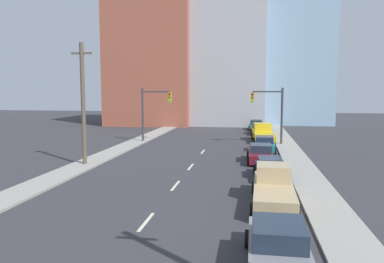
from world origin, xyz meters
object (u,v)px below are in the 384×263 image
(sedan_orange, at_px, (259,129))
(sedan_maroon, at_px, (260,154))
(pickup_truck_tan, at_px, (273,189))
(traffic_signal_left, at_px, (151,108))
(sedan_teal, at_px, (265,144))
(traffic_signal_right, at_px, (273,109))
(sedan_navy, at_px, (270,169))
(sedan_gray, at_px, (278,247))
(sedan_green, at_px, (256,125))
(utility_pole_left_mid, at_px, (83,103))
(pickup_truck_yellow, at_px, (263,134))

(sedan_orange, bearing_deg, sedan_maroon, -91.69)
(pickup_truck_tan, distance_m, sedan_orange, 31.40)
(traffic_signal_left, bearing_deg, sedan_teal, -20.50)
(traffic_signal_right, xyz_separation_m, sedan_teal, (-0.98, -4.65, -3.21))
(pickup_truck_tan, distance_m, sedan_navy, 5.80)
(traffic_signal_left, height_order, sedan_gray, traffic_signal_left)
(pickup_truck_tan, distance_m, sedan_teal, 16.93)
(sedan_teal, relative_size, sedan_green, 0.92)
(traffic_signal_right, relative_size, sedan_teal, 1.36)
(sedan_orange, height_order, sedan_green, sedan_orange)
(traffic_signal_right, height_order, sedan_green, traffic_signal_right)
(utility_pole_left_mid, distance_m, sedan_maroon, 14.50)
(sedan_teal, distance_m, sedan_orange, 14.48)
(sedan_navy, relative_size, sedan_teal, 1.00)
(traffic_signal_left, height_order, sedan_navy, traffic_signal_left)
(traffic_signal_right, relative_size, sedan_maroon, 1.32)
(pickup_truck_tan, height_order, sedan_navy, pickup_truck_tan)
(sedan_gray, xyz_separation_m, sedan_green, (-0.20, 44.24, -0.01))
(pickup_truck_yellow, distance_m, sedan_green, 12.87)
(sedan_gray, height_order, sedan_teal, sedan_gray)
(sedan_gray, distance_m, sedan_green, 44.24)
(traffic_signal_left, bearing_deg, pickup_truck_tan, -60.26)
(traffic_signal_right, bearing_deg, sedan_orange, 97.41)
(utility_pole_left_mid, xyz_separation_m, sedan_green, (13.40, 29.35, -4.13))
(pickup_truck_tan, bearing_deg, pickup_truck_yellow, 90.88)
(pickup_truck_tan, bearing_deg, sedan_gray, -90.66)
(traffic_signal_right, bearing_deg, sedan_maroon, -98.24)
(utility_pole_left_mid, xyz_separation_m, pickup_truck_yellow, (14.01, 16.50, -3.97))
(sedan_gray, relative_size, sedan_teal, 1.06)
(sedan_maroon, bearing_deg, sedan_orange, 88.09)
(sedan_gray, height_order, sedan_maroon, sedan_gray)
(pickup_truck_yellow, height_order, sedan_orange, pickup_truck_yellow)
(traffic_signal_left, height_order, sedan_green, traffic_signal_left)
(sedan_maroon, distance_m, sedan_green, 25.85)
(sedan_maroon, relative_size, sedan_orange, 0.97)
(utility_pole_left_mid, bearing_deg, sedan_green, 65.46)
(utility_pole_left_mid, bearing_deg, pickup_truck_tan, -29.42)
(sedan_teal, bearing_deg, pickup_truck_yellow, 91.29)
(traffic_signal_left, xyz_separation_m, utility_pole_left_mid, (-1.52, -13.77, 0.93))
(sedan_gray, distance_m, pickup_truck_yellow, 31.39)
(sedan_orange, distance_m, sedan_green, 5.76)
(sedan_navy, height_order, sedan_green, sedan_green)
(sedan_teal, distance_m, pickup_truck_yellow, 7.38)
(sedan_teal, bearing_deg, sedan_orange, 92.91)
(sedan_gray, bearing_deg, traffic_signal_right, 87.36)
(traffic_signal_left, distance_m, sedan_teal, 13.66)
(traffic_signal_left, xyz_separation_m, traffic_signal_right, (13.42, 0.00, 0.00))
(traffic_signal_right, relative_size, sedan_navy, 1.36)
(utility_pole_left_mid, relative_size, sedan_orange, 1.96)
(pickup_truck_yellow, height_order, sedan_green, pickup_truck_yellow)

